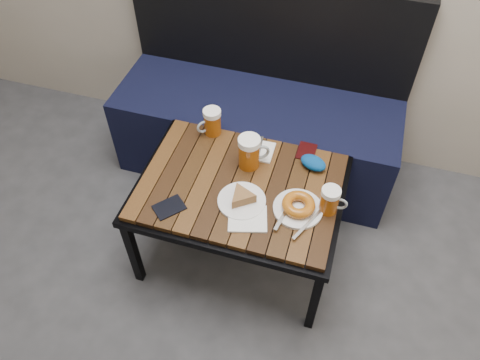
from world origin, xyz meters
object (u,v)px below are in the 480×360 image
(plate_bagel, at_px, (298,207))
(knit_pouch, at_px, (313,163))
(passport_burgundy, at_px, (306,151))
(beer_mug_centre, at_px, (250,152))
(plate_pie, at_px, (242,199))
(beer_mug_left, at_px, (212,122))
(cafe_table, at_px, (240,191))
(beer_mug_right, at_px, (330,200))
(passport_navy, at_px, (169,207))
(bench, at_px, (257,125))

(plate_bagel, bearing_deg, knit_pouch, 87.21)
(plate_bagel, xyz_separation_m, passport_burgundy, (-0.03, 0.32, -0.02))
(beer_mug_centre, bearing_deg, plate_pie, -113.40)
(beer_mug_left, relative_size, beer_mug_centre, 0.85)
(cafe_table, xyz_separation_m, plate_pie, (0.03, -0.08, 0.07))
(passport_burgundy, bearing_deg, beer_mug_right, -62.25)
(beer_mug_centre, distance_m, plate_bagel, 0.31)
(beer_mug_centre, xyz_separation_m, passport_navy, (-0.23, -0.31, -0.07))
(passport_burgundy, relative_size, knit_pouch, 0.94)
(bench, relative_size, plate_bagel, 5.68)
(beer_mug_left, height_order, plate_bagel, beer_mug_left)
(bench, relative_size, beer_mug_centre, 9.49)
(beer_mug_centre, height_order, beer_mug_right, beer_mug_centre)
(beer_mug_left, relative_size, plate_pie, 0.66)
(plate_pie, bearing_deg, cafe_table, 110.94)
(passport_navy, distance_m, passport_burgundy, 0.64)
(cafe_table, xyz_separation_m, passport_navy, (-0.23, -0.19, 0.05))
(bench, height_order, beer_mug_centre, bench)
(bench, xyz_separation_m, plate_bagel, (0.33, -0.63, 0.22))
(bench, bearing_deg, beer_mug_right, -53.59)
(beer_mug_right, xyz_separation_m, passport_burgundy, (-0.14, 0.28, -0.06))
(beer_mug_right, height_order, passport_navy, beer_mug_right)
(beer_mug_left, distance_m, beer_mug_centre, 0.25)
(plate_bagel, bearing_deg, beer_mug_right, 17.25)
(passport_navy, relative_size, passport_burgundy, 1.09)
(cafe_table, bearing_deg, plate_pie, -69.06)
(bench, height_order, cafe_table, bench)
(beer_mug_right, bearing_deg, passport_burgundy, 113.09)
(beer_mug_left, distance_m, plate_pie, 0.42)
(plate_bagel, bearing_deg, passport_navy, -164.51)
(beer_mug_centre, distance_m, knit_pouch, 0.27)
(passport_navy, bearing_deg, beer_mug_centre, 94.29)
(cafe_table, relative_size, plate_pie, 4.42)
(beer_mug_centre, height_order, knit_pouch, beer_mug_centre)
(cafe_table, relative_size, plate_bagel, 3.41)
(plate_pie, bearing_deg, passport_navy, -157.52)
(bench, distance_m, cafe_table, 0.60)
(knit_pouch, bearing_deg, passport_navy, -142.77)
(beer_mug_centre, bearing_deg, passport_navy, -157.90)
(knit_pouch, bearing_deg, beer_mug_centre, -166.18)
(beer_mug_right, bearing_deg, knit_pouch, 112.50)
(bench, relative_size, beer_mug_left, 11.12)
(passport_navy, bearing_deg, bench, 120.45)
(beer_mug_centre, height_order, passport_burgundy, beer_mug_centre)
(plate_pie, bearing_deg, bench, 99.68)
(cafe_table, distance_m, passport_navy, 0.30)
(beer_mug_centre, bearing_deg, knit_pouch, -16.96)
(plate_bagel, height_order, knit_pouch, plate_bagel)
(bench, xyz_separation_m, beer_mug_right, (0.44, -0.60, 0.26))
(beer_mug_left, bearing_deg, plate_pie, 80.14)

